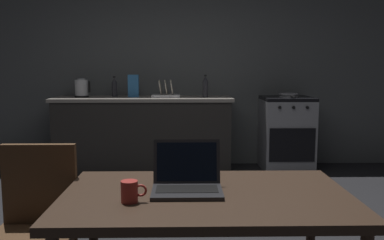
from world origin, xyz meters
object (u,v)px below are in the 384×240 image
object	(u,v)px
stove_oven	(286,133)
bottle_b	(114,87)
dining_table	(206,208)
coffee_mug	(130,191)
cereal_box	(133,86)
frying_pan	(289,95)
dish_rack	(166,93)
bottle	(205,87)
laptop	(187,181)
chair	(34,222)
electric_kettle	(82,88)

from	to	relation	value
stove_oven	bottle_b	bearing A→B (deg)	177.78
dining_table	coffee_mug	size ratio (longest dim) A/B	11.77
cereal_box	frying_pan	bearing A→B (deg)	-1.47
stove_oven	frying_pan	xyz separation A→B (m)	(0.01, -0.03, 0.48)
dish_rack	bottle_b	distance (m)	0.65
coffee_mug	bottle	bearing A→B (deg)	81.60
bottle_b	bottle	bearing A→B (deg)	-6.64
dining_table	cereal_box	size ratio (longest dim) A/B	4.83
laptop	dish_rack	world-z (taller)	dish_rack
stove_oven	laptop	world-z (taller)	laptop
frying_pan	dish_rack	size ratio (longest dim) A/B	1.23
laptop	bottle	bearing A→B (deg)	76.93
stove_oven	cereal_box	bearing A→B (deg)	179.32
dining_table	dish_rack	world-z (taller)	dish_rack
laptop	bottle	size ratio (longest dim) A/B	1.18
chair	coffee_mug	xyz separation A→B (m)	(0.52, -0.30, 0.25)
electric_kettle	coffee_mug	world-z (taller)	electric_kettle
laptop	cereal_box	world-z (taller)	cereal_box
stove_oven	frying_pan	distance (m)	0.48
chair	dish_rack	distance (m)	3.16
laptop	electric_kettle	size ratio (longest dim) A/B	1.41
frying_pan	bottle_b	bearing A→B (deg)	177.09
bottle_b	coffee_mug	bearing A→B (deg)	-79.78
stove_oven	electric_kettle	size ratio (longest dim) A/B	3.99
dining_table	laptop	distance (m)	0.15
bottle	stove_oven	bearing A→B (deg)	2.69
bottle_b	cereal_box	bearing A→B (deg)	-14.00
stove_oven	coffee_mug	size ratio (longest dim) A/B	8.14
stove_oven	electric_kettle	world-z (taller)	electric_kettle
bottle	frying_pan	size ratio (longest dim) A/B	0.65
frying_pan	dish_rack	distance (m)	1.50
bottle	dish_rack	distance (m)	0.49
coffee_mug	bottle_b	bearing A→B (deg)	100.22
dining_table	frying_pan	size ratio (longest dim) A/B	3.13
coffee_mug	bottle_b	xyz separation A→B (m)	(-0.62, 3.46, 0.26)
chair	bottle	xyz separation A→B (m)	(1.01, 3.04, 0.52)
bottle_b	dining_table	bearing A→B (deg)	-74.04
bottle_b	laptop	bearing A→B (deg)	-75.30
dining_table	bottle_b	world-z (taller)	bottle_b
chair	bottle_b	xyz separation A→B (m)	(-0.11, 3.17, 0.51)
dining_table	laptop	xyz separation A→B (m)	(-0.09, 0.03, 0.11)
dining_table	dish_rack	xyz separation A→B (m)	(-0.32, 3.26, 0.31)
electric_kettle	cereal_box	bearing A→B (deg)	1.83
dining_table	frying_pan	bearing A→B (deg)	69.85
laptop	frying_pan	xyz separation A→B (m)	(1.27, 3.20, 0.17)
dining_table	stove_oven	bearing A→B (deg)	70.21
dish_rack	chair	bearing A→B (deg)	-99.82
chair	electric_kettle	size ratio (longest dim) A/B	3.92
laptop	dish_rack	xyz separation A→B (m)	(-0.23, 3.23, 0.20)
bottle	cereal_box	bearing A→B (deg)	175.43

